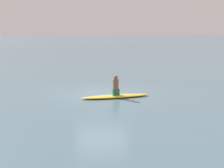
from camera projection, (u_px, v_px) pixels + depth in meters
ground_plane at (101, 94)px, 15.57m from camera, size 400.00×400.00×0.00m
surfboard at (116, 96)px, 14.66m from camera, size 1.16×3.35×0.13m
person_paddler at (116, 86)px, 14.57m from camera, size 0.41×0.35×0.94m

